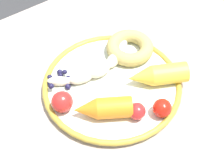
{
  "coord_description": "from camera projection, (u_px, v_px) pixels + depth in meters",
  "views": [
    {
      "loc": [
        -0.31,
        -0.31,
        1.28
      ],
      "look_at": [
        -0.05,
        0.04,
        0.75
      ],
      "focal_mm": 53.7,
      "sensor_mm": 36.0,
      "label": 1
    }
  ],
  "objects": [
    {
      "name": "dining_table",
      "position": [
        142.0,
        113.0,
        0.76
      ],
      "size": [
        1.18,
        0.75,
        0.74
      ],
      "color": "gray",
      "rests_on": "ground_plane"
    },
    {
      "name": "plate",
      "position": [
        112.0,
        85.0,
        0.69
      ],
      "size": [
        0.28,
        0.28,
        0.02
      ],
      "color": "silver",
      "rests_on": "dining_table"
    },
    {
      "name": "banana",
      "position": [
        97.0,
        68.0,
        0.7
      ],
      "size": [
        0.21,
        0.07,
        0.03
      ],
      "color": "beige",
      "rests_on": "plate"
    },
    {
      "name": "carrot_orange",
      "position": [
        103.0,
        108.0,
        0.62
      ],
      "size": [
        0.11,
        0.09,
        0.04
      ],
      "color": "orange",
      "rests_on": "plate"
    },
    {
      "name": "carrot_yellow",
      "position": [
        157.0,
        75.0,
        0.67
      ],
      "size": [
        0.13,
        0.09,
        0.04
      ],
      "color": "yellow",
      "rests_on": "plate"
    },
    {
      "name": "donut",
      "position": [
        130.0,
        48.0,
        0.73
      ],
      "size": [
        0.14,
        0.14,
        0.03
      ],
      "primitive_type": "torus",
      "rotation": [
        0.0,
        0.0,
        0.56
      ],
      "color": "tan",
      "rests_on": "plate"
    },
    {
      "name": "blueberry_pile",
      "position": [
        60.0,
        80.0,
        0.68
      ],
      "size": [
        0.05,
        0.06,
        0.02
      ],
      "color": "#191638",
      "rests_on": "plate"
    },
    {
      "name": "tomato_near",
      "position": [
        162.0,
        108.0,
        0.63
      ],
      "size": [
        0.04,
        0.04,
        0.04
      ],
      "primitive_type": "sphere",
      "color": "red",
      "rests_on": "plate"
    },
    {
      "name": "tomato_mid",
      "position": [
        137.0,
        111.0,
        0.62
      ],
      "size": [
        0.03,
        0.03,
        0.03
      ],
      "primitive_type": "sphere",
      "color": "red",
      "rests_on": "plate"
    },
    {
      "name": "tomato_far",
      "position": [
        62.0,
        102.0,
        0.63
      ],
      "size": [
        0.04,
        0.04,
        0.04
      ],
      "primitive_type": "sphere",
      "color": "red",
      "rests_on": "plate"
    }
  ]
}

